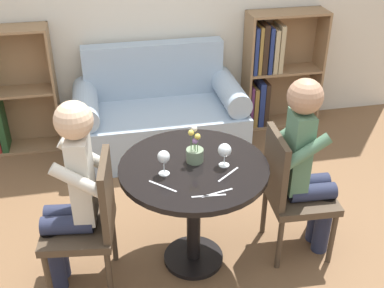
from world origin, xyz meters
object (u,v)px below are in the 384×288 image
Objects in this scene: bookshelf_left at (2,95)px; wine_glass_left at (164,158)px; chair_right at (291,189)px; person_right at (307,164)px; bookshelf_right at (272,69)px; chair_left at (90,219)px; couch at (159,117)px; flower_vase at (195,152)px; wine_glass_right at (225,151)px; person_left at (71,194)px.

wine_glass_left is at bearing -57.65° from bookshelf_left.
person_right is at bearing -92.23° from chair_right.
bookshelf_right is (2.53, -0.00, 0.04)m from bookshelf_left.
chair_left is 0.59m from wine_glass_left.
couch is 1.67× the size of chair_right.
chair_left is 0.74m from flower_vase.
chair_left is at bearing 95.19° from chair_right.
flower_vase is (-0.71, 0.06, 0.14)m from person_right.
wine_glass_right is at bearing 2.59° from wine_glass_left.
person_left is at bearing 94.25° from chair_right.
person_left is 0.76m from flower_vase.
wine_glass_right is at bearing 94.90° from person_right.
person_right reaches higher than bookshelf_left.
bookshelf_right is 4.77× the size of flower_vase.
bookshelf_left is 2.53m from bookshelf_right.
person_left is (-1.89, -1.84, 0.11)m from bookshelf_right.
chair_left is 0.71× the size of person_left.
person_left reaches higher than bookshelf_right.
wine_glass_right is at bearing 96.22° from chair_right.
person_right is at bearing -103.42° from bookshelf_right.
chair_left is at bearing -134.21° from bookshelf_right.
bookshelf_right is 2.31m from wine_glass_left.
chair_right is 0.71× the size of person_left.
chair_right is 6.13× the size of wine_glass_right.
person_right is at bearing -5.09° from flower_vase.
flower_vase is at bearing 88.10° from person_right.
bookshelf_right reaches higher than couch.
person_left is 1.46m from person_right.
person_right is 8.60× the size of wine_glass_right.
person_left is at bearing 178.34° from wine_glass_left.
bookshelf_right is at bearing 56.85° from flower_vase.
bookshelf_left reaches higher than flower_vase.
couch reaches higher than chair_right.
person_left reaches higher than chair_left.
flower_vase reaches higher than wine_glass_right.
bookshelf_right is 0.91× the size of person_left.
bookshelf_left reaches higher than couch.
chair_right is 0.91m from wine_glass_left.
person_right is (-0.43, -1.82, 0.11)m from bookshelf_right.
bookshelf_right is at bearing -10.23° from person_right.
wine_glass_left is (1.18, -1.86, 0.33)m from bookshelf_left.
couch is at bearing 96.48° from wine_glass_right.
bookshelf_left is 2.71m from chair_right.
bookshelf_right is 1.27× the size of chair_right.
chair_left is (-0.64, -1.59, 0.18)m from couch.
bookshelf_right is 0.90× the size of person_right.
flower_vase is at bearing 153.85° from wine_glass_right.
bookshelf_right is 7.78× the size of wine_glass_right.
bookshelf_right is 2.11m from wine_glass_right.
chair_left is at bearing -112.03° from couch.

